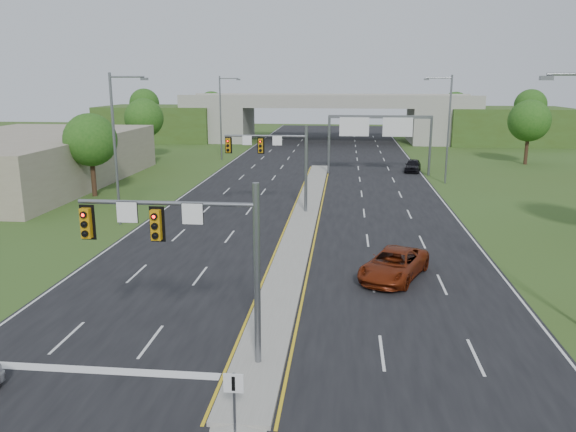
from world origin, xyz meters
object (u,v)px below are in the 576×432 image
Objects in this scene: sign_gantry at (378,128)px; car_far_c at (413,165)px; keep_right_sign at (234,395)px; signal_mast_near at (194,244)px; car_far_a at (394,264)px; signal_mast_far at (277,155)px; overpass at (328,121)px.

sign_gantry is 2.70× the size of car_far_c.
keep_right_sign is at bearing -97.70° from sign_gantry.
signal_mast_near reaches higher than keep_right_sign.
keep_right_sign is 15.90m from car_far_a.
keep_right_sign reaches higher than car_far_c.
signal_mast_near is 0.60× the size of sign_gantry.
car_far_a is 1.30× the size of car_far_c.
signal_mast_far is at bearing 142.25° from car_far_a.
car_far_c is at bearing 74.41° from signal_mast_near.
car_far_c is (13.26, 22.53, -3.98)m from signal_mast_far.
sign_gantry is at bearing 111.97° from car_far_a.
signal_mast_far is 17.22m from car_far_a.
car_far_c is at bearing 30.38° from sign_gantry.
car_far_a is at bearing -91.40° from sign_gantry.
signal_mast_near reaches higher than car_far_c.
car_far_c is (13.26, 47.53, -3.98)m from signal_mast_near.
signal_mast_far is (0.00, 25.00, 0.00)m from signal_mast_near.
signal_mast_near is 25.00m from signal_mast_far.
car_far_a is (8.10, 10.32, -3.93)m from signal_mast_near.
signal_mast_far is at bearing 90.00° from signal_mast_near.
sign_gantry reaches higher than car_far_c.
overpass reaches higher than sign_gantry.
keep_right_sign is at bearing -90.00° from overpass.
sign_gantry reaches higher than car_far_a.
overpass is (0.00, 84.53, 2.04)m from keep_right_sign.
overpass is 14.39× the size of car_far_a.
signal_mast_far is at bearing -114.11° from sign_gantry.
sign_gantry is 35.75m from overpass.
signal_mast_far is 1.63× the size of car_far_c.
car_far_a is at bearing 51.87° from signal_mast_near.
car_far_a is at bearing -61.12° from signal_mast_far.
signal_mast_near is at bearing 116.94° from keep_right_sign.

